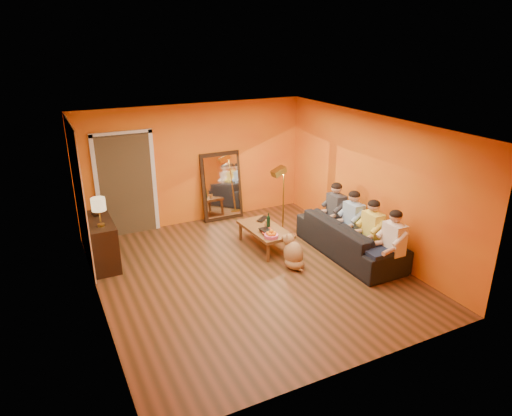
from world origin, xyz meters
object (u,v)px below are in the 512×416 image
mirror_frame (222,186)px  sofa (350,238)px  person_far_left (393,244)px  laptop (265,219)px  dog (293,251)px  wine_bottle (268,221)px  floor_lamp (283,202)px  sideboard (101,242)px  tumbler (267,222)px  table_lamp (99,212)px  person_mid_right (353,222)px  person_far_right (336,212)px  person_mid_left (372,232)px  coffee_table (265,238)px  vase (96,211)px

mirror_frame → sofa: (1.45, -2.77, -0.42)m
person_far_left → laptop: person_far_left is taller
dog → sofa: bearing=-11.6°
wine_bottle → floor_lamp: bearing=37.9°
sideboard → tumbler: (3.06, -0.61, 0.04)m
mirror_frame → table_lamp: mirror_frame is taller
dog → person_mid_right: person_mid_right is taller
mirror_frame → sofa: bearing=-62.4°
person_far_right → person_far_left: bearing=-90.0°
dog → person_mid_left: (1.34, -0.48, 0.29)m
mirror_frame → wine_bottle: 1.88m
table_lamp → person_mid_right: 4.58m
mirror_frame → sideboard: mirror_frame is taller
table_lamp → coffee_table: table_lamp is taller
table_lamp → person_far_right: 4.46m
floor_lamp → person_far_left: size_ratio=1.18×
person_far_left → coffee_table: bearing=126.0°
floor_lamp → dog: bearing=-118.6°
coffee_table → dog: 0.95m
person_far_left → tumbler: size_ratio=12.05×
table_lamp → wine_bottle: (2.99, -0.48, -0.53)m
person_far_right → vase: person_far_right is taller
coffee_table → tumbler: bearing=42.2°
table_lamp → laptop: table_lamp is taller
sofa → vase: size_ratio=12.53×
dog → laptop: dog is taller
sofa → laptop: size_ratio=7.21×
sideboard → person_far_right: (4.37, -1.04, 0.18)m
person_mid_left → wine_bottle: 1.94m
table_lamp → dog: 3.42m
table_lamp → dog: (3.03, -1.37, -0.79)m
sofa → person_far_left: person_far_left is taller
person_far_left → tumbler: bearing=122.1°
wine_bottle → tumbler: wine_bottle is taller
person_far_left → person_far_right: 1.65m
floor_lamp → tumbler: (-0.51, -0.29, -0.25)m
sideboard → laptop: bearing=-6.9°
floor_lamp → person_far_right: (0.79, -0.72, -0.11)m
mirror_frame → person_mid_left: mirror_frame is taller
mirror_frame → sideboard: 3.01m
sideboard → wine_bottle: 3.09m
person_mid_right → person_mid_left: bearing=-90.0°
person_far_right → sofa: bearing=-101.3°
dog → vase: size_ratio=3.37×
table_lamp → coffee_table: (2.94, -0.43, -0.90)m
floor_lamp → wine_bottle: floor_lamp is taller
sideboard → person_mid_right: 4.66m
sideboard → dog: (3.03, -1.67, -0.11)m
person_mid_left → person_far_right: same height
person_far_right → wine_bottle: 1.40m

